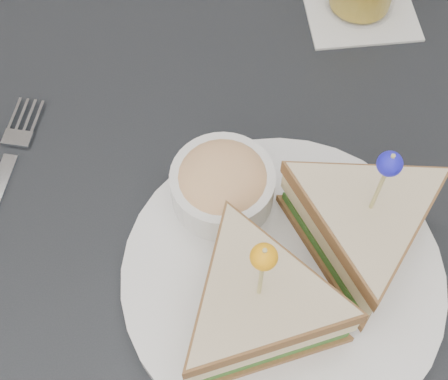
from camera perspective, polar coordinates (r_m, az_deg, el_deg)
table at (r=0.65m, az=-0.76°, el=-6.31°), size 0.80×0.80×0.75m
plate_meal at (r=0.52m, az=6.52°, el=-6.34°), size 0.36×0.36×0.17m
cutlery_fork at (r=0.64m, az=-19.40°, el=1.61°), size 0.08×0.19×0.01m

